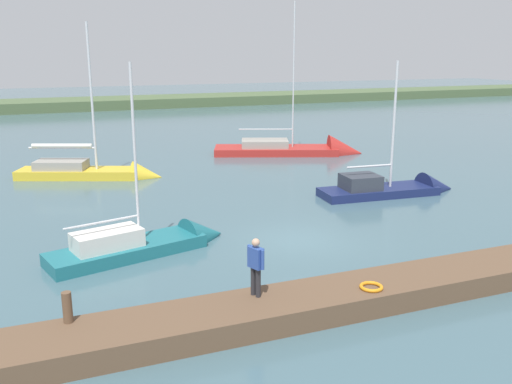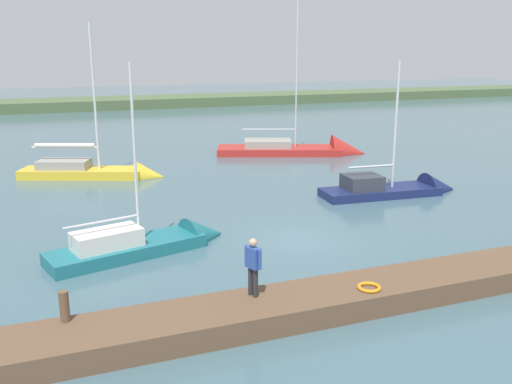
{
  "view_description": "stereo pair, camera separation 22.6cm",
  "coord_description": "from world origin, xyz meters",
  "px_view_note": "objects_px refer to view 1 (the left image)",
  "views": [
    {
      "loc": [
        8.97,
        18.18,
        7.07
      ],
      "look_at": [
        1.44,
        -0.71,
        1.88
      ],
      "focal_mm": 38.94,
      "sensor_mm": 36.0,
      "label": 1
    },
    {
      "loc": [
        8.76,
        18.26,
        7.07
      ],
      "look_at": [
        1.44,
        -0.71,
        1.88
      ],
      "focal_mm": 38.94,
      "sensor_mm": 36.0,
      "label": 2
    }
  ],
  "objects_px": {
    "sailboat_near_dock": "(96,175)",
    "sailboat_outer_mooring": "(303,152)",
    "person_on_dock": "(256,263)",
    "mooring_post_near": "(67,307)",
    "life_ring_buoy": "(371,287)",
    "sailboat_behind_pier": "(152,246)",
    "sailboat_inner_slip": "(399,191)"
  },
  "relations": [
    {
      "from": "sailboat_inner_slip",
      "to": "person_on_dock",
      "type": "height_order",
      "value": "sailboat_inner_slip"
    },
    {
      "from": "mooring_post_near",
      "to": "life_ring_buoy",
      "type": "bearing_deg",
      "value": 172.49
    },
    {
      "from": "mooring_post_near",
      "to": "sailboat_behind_pier",
      "type": "distance_m",
      "value": 6.83
    },
    {
      "from": "sailboat_behind_pier",
      "to": "sailboat_outer_mooring",
      "type": "relative_size",
      "value": 0.65
    },
    {
      "from": "sailboat_outer_mooring",
      "to": "person_on_dock",
      "type": "xyz_separation_m",
      "value": [
        12.23,
        21.77,
        1.47
      ]
    },
    {
      "from": "sailboat_outer_mooring",
      "to": "person_on_dock",
      "type": "bearing_deg",
      "value": -98.3
    },
    {
      "from": "sailboat_near_dock",
      "to": "person_on_dock",
      "type": "height_order",
      "value": "sailboat_near_dock"
    },
    {
      "from": "mooring_post_near",
      "to": "life_ring_buoy",
      "type": "height_order",
      "value": "mooring_post_near"
    },
    {
      "from": "sailboat_near_dock",
      "to": "person_on_dock",
      "type": "bearing_deg",
      "value": -61.96
    },
    {
      "from": "life_ring_buoy",
      "to": "person_on_dock",
      "type": "height_order",
      "value": "person_on_dock"
    },
    {
      "from": "life_ring_buoy",
      "to": "sailboat_near_dock",
      "type": "height_order",
      "value": "sailboat_near_dock"
    },
    {
      "from": "sailboat_near_dock",
      "to": "sailboat_outer_mooring",
      "type": "distance_m",
      "value": 14.58
    },
    {
      "from": "sailboat_behind_pier",
      "to": "sailboat_outer_mooring",
      "type": "xyz_separation_m",
      "value": [
        -13.81,
        -15.52,
        -0.08
      ]
    },
    {
      "from": "mooring_post_near",
      "to": "sailboat_near_dock",
      "type": "height_order",
      "value": "sailboat_near_dock"
    },
    {
      "from": "life_ring_buoy",
      "to": "mooring_post_near",
      "type": "bearing_deg",
      "value": -7.51
    },
    {
      "from": "sailboat_near_dock",
      "to": "sailboat_outer_mooring",
      "type": "relative_size",
      "value": 0.82
    },
    {
      "from": "sailboat_behind_pier",
      "to": "sailboat_inner_slip",
      "type": "height_order",
      "value": "sailboat_behind_pier"
    },
    {
      "from": "life_ring_buoy",
      "to": "sailboat_outer_mooring",
      "type": "distance_m",
      "value": 24.29
    },
    {
      "from": "sailboat_near_dock",
      "to": "person_on_dock",
      "type": "distance_m",
      "value": 19.52
    },
    {
      "from": "sailboat_near_dock",
      "to": "mooring_post_near",
      "type": "bearing_deg",
      "value": -76.24
    },
    {
      "from": "mooring_post_near",
      "to": "sailboat_outer_mooring",
      "type": "xyz_separation_m",
      "value": [
        -17.04,
        -21.48,
        -0.93
      ]
    },
    {
      "from": "sailboat_inner_slip",
      "to": "sailboat_outer_mooring",
      "type": "relative_size",
      "value": 0.65
    },
    {
      "from": "sailboat_behind_pier",
      "to": "person_on_dock",
      "type": "xyz_separation_m",
      "value": [
        -1.58,
        6.25,
        1.39
      ]
    },
    {
      "from": "sailboat_near_dock",
      "to": "sailboat_inner_slip",
      "type": "xyz_separation_m",
      "value": [
        -13.91,
        9.5,
        0.0
      ]
    },
    {
      "from": "life_ring_buoy",
      "to": "sailboat_near_dock",
      "type": "xyz_separation_m",
      "value": [
        5.31,
        -20.11,
        -0.53
      ]
    },
    {
      "from": "mooring_post_near",
      "to": "sailboat_inner_slip",
      "type": "distance_m",
      "value": 19.15
    },
    {
      "from": "life_ring_buoy",
      "to": "person_on_dock",
      "type": "xyz_separation_m",
      "value": [
        3.16,
        -0.76,
        0.88
      ]
    },
    {
      "from": "sailboat_near_dock",
      "to": "person_on_dock",
      "type": "relative_size",
      "value": 5.81
    },
    {
      "from": "mooring_post_near",
      "to": "sailboat_near_dock",
      "type": "distance_m",
      "value": 19.27
    },
    {
      "from": "life_ring_buoy",
      "to": "sailboat_near_dock",
      "type": "bearing_deg",
      "value": -75.21
    },
    {
      "from": "sailboat_behind_pier",
      "to": "sailboat_near_dock",
      "type": "height_order",
      "value": "sailboat_near_dock"
    },
    {
      "from": "life_ring_buoy",
      "to": "sailboat_near_dock",
      "type": "relative_size",
      "value": 0.07
    }
  ]
}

